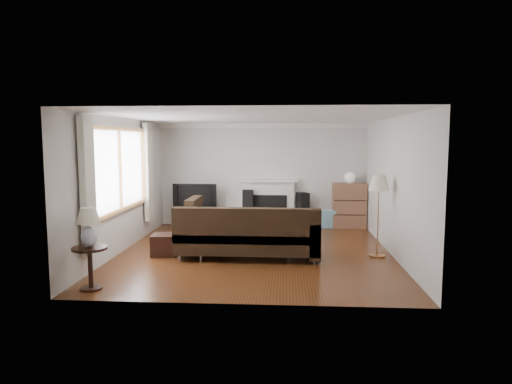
# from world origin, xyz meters

# --- Properties ---
(room) EXTENTS (5.10, 5.60, 2.54)m
(room) POSITION_xyz_m (0.00, 0.00, 1.25)
(room) COLOR #522912
(room) RESTS_ON ground
(window) EXTENTS (0.12, 2.74, 1.54)m
(window) POSITION_xyz_m (-2.45, -0.20, 1.55)
(window) COLOR brown
(window) RESTS_ON room
(curtain_near) EXTENTS (0.10, 0.35, 2.10)m
(curtain_near) POSITION_xyz_m (-2.40, -1.72, 1.40)
(curtain_near) COLOR beige
(curtain_near) RESTS_ON room
(curtain_far) EXTENTS (0.10, 0.35, 2.10)m
(curtain_far) POSITION_xyz_m (-2.40, 1.32, 1.40)
(curtain_far) COLOR beige
(curtain_far) RESTS_ON room
(fireplace) EXTENTS (1.40, 0.26, 1.15)m
(fireplace) POSITION_xyz_m (0.15, 2.64, 0.57)
(fireplace) COLOR white
(fireplace) RESTS_ON room
(tv_stand) EXTENTS (0.89, 0.40, 0.45)m
(tv_stand) POSITION_xyz_m (-1.61, 2.50, 0.22)
(tv_stand) COLOR black
(tv_stand) RESTS_ON ground
(television) EXTENTS (1.05, 0.14, 0.61)m
(television) POSITION_xyz_m (-1.61, 2.50, 0.75)
(television) COLOR black
(television) RESTS_ON tv_stand
(speaker_left) EXTENTS (0.25, 0.30, 0.91)m
(speaker_left) POSITION_xyz_m (-0.34, 2.55, 0.45)
(speaker_left) COLOR black
(speaker_left) RESTS_ON ground
(speaker_right) EXTENTS (0.32, 0.35, 0.84)m
(speaker_right) POSITION_xyz_m (0.98, 2.55, 0.42)
(speaker_right) COLOR black
(speaker_right) RESTS_ON ground
(bookshelf) EXTENTS (0.78, 0.37, 1.08)m
(bookshelf) POSITION_xyz_m (2.08, 2.53, 0.54)
(bookshelf) COLOR brown
(bookshelf) RESTS_ON ground
(globe_lamp) EXTENTS (0.26, 0.26, 0.26)m
(globe_lamp) POSITION_xyz_m (2.08, 2.53, 1.21)
(globe_lamp) COLOR white
(globe_lamp) RESTS_ON bookshelf
(sectional_sofa) EXTENTS (2.73, 1.99, 0.88)m
(sectional_sofa) POSITION_xyz_m (-0.10, -0.38, 0.44)
(sectional_sofa) COLOR black
(sectional_sofa) RESTS_ON ground
(coffee_table) EXTENTS (1.22, 0.73, 0.46)m
(coffee_table) POSITION_xyz_m (0.05, 1.12, 0.23)
(coffee_table) COLOR #956547
(coffee_table) RESTS_ON ground
(footstool) EXTENTS (0.49, 0.49, 0.38)m
(footstool) POSITION_xyz_m (-1.63, -0.32, 0.19)
(footstool) COLOR black
(footstool) RESTS_ON ground
(floor_lamp) EXTENTS (0.49, 0.49, 1.47)m
(floor_lamp) POSITION_xyz_m (2.22, -0.17, 0.74)
(floor_lamp) COLOR #A36A38
(floor_lamp) RESTS_ON ground
(side_table) EXTENTS (0.48, 0.48, 0.61)m
(side_table) POSITION_xyz_m (-2.15, -2.30, 0.30)
(side_table) COLOR black
(side_table) RESTS_ON ground
(table_lamp) EXTENTS (0.34, 0.34, 0.55)m
(table_lamp) POSITION_xyz_m (-2.15, -2.30, 0.88)
(table_lamp) COLOR silver
(table_lamp) RESTS_ON side_table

